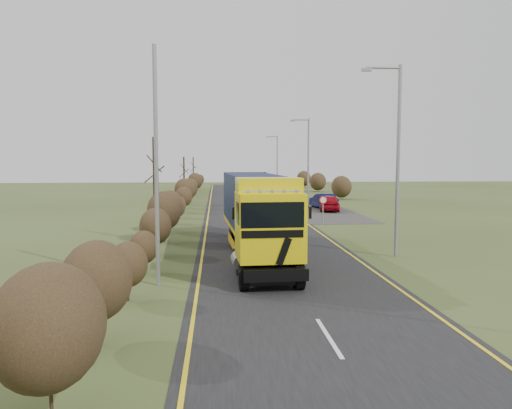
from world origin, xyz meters
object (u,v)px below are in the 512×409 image
object	(u,v)px
car_blue_sedan	(323,201)
speed_sign	(323,205)
car_red_hatchback	(329,203)
streetlight_near	(396,152)
lorry	(257,209)

from	to	relation	value
car_blue_sedan	speed_sign	world-z (taller)	speed_sign
car_red_hatchback	speed_sign	size ratio (longest dim) A/B	2.10
car_red_hatchback	streetlight_near	size ratio (longest dim) A/B	0.48
lorry	streetlight_near	xyz separation A→B (m)	(6.68, -0.88, 2.79)
lorry	streetlight_near	distance (m)	7.29
car_red_hatchback	car_blue_sedan	xyz separation A→B (m)	(-0.07, 2.31, -0.03)
lorry	streetlight_near	bearing A→B (deg)	-10.56
car_red_hatchback	streetlight_near	distance (m)	22.28
lorry	car_blue_sedan	size ratio (longest dim) A/B	3.33
lorry	speed_sign	distance (m)	12.77
car_red_hatchback	speed_sign	bearing A→B (deg)	83.98
speed_sign	lorry	bearing A→B (deg)	-117.05
car_red_hatchback	car_blue_sedan	bearing A→B (deg)	-78.89
car_red_hatchback	lorry	bearing A→B (deg)	77.48
lorry	speed_sign	bearing A→B (deg)	59.85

